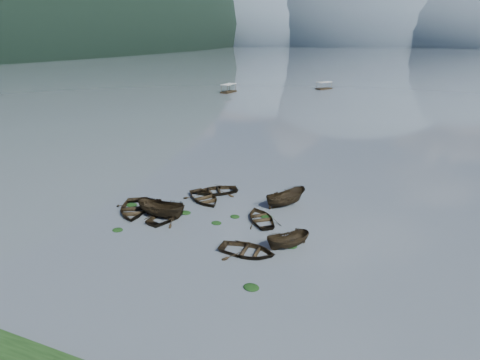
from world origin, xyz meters
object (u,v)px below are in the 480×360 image
(pontoon_centre, at_px, (324,89))
(rowboat_0, at_px, (133,212))
(pontoon_left, at_px, (229,92))
(rowboat_3, at_px, (261,220))

(pontoon_centre, bearing_deg, rowboat_0, -56.92)
(rowboat_0, bearing_deg, pontoon_centre, 57.77)
(rowboat_0, bearing_deg, pontoon_left, 75.44)
(rowboat_0, xyz_separation_m, pontoon_centre, (2.02, 99.77, 0.00))
(rowboat_0, height_order, pontoon_left, pontoon_left)
(rowboat_0, distance_m, rowboat_3, 12.51)
(rowboat_0, height_order, pontoon_centre, pontoon_centre)
(rowboat_3, bearing_deg, rowboat_0, -22.80)
(rowboat_0, bearing_deg, rowboat_3, -18.03)
(rowboat_3, bearing_deg, pontoon_centre, -119.86)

